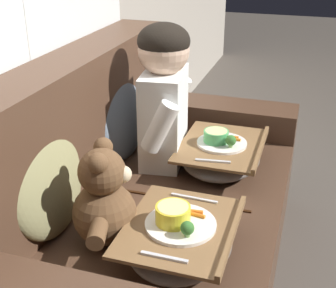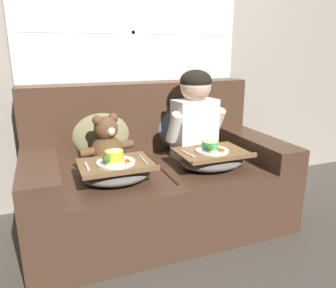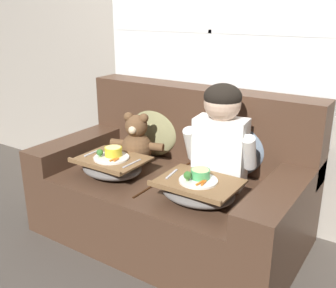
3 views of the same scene
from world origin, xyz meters
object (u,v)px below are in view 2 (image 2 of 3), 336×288
object	(u,v)px
child_figure	(195,110)
teddy_bear	(107,145)
lap_tray_teddy	(116,171)
throw_pillow_behind_teddy	(100,130)
couch	(153,175)
throw_pillow_behind_child	(183,123)
lap_tray_child	(212,159)

from	to	relation	value
child_figure	teddy_bear	distance (m)	0.67
lap_tray_teddy	throw_pillow_behind_teddy	bearing A→B (deg)	89.95
child_figure	teddy_bear	xyz separation A→B (m)	(-0.64, -0.00, -0.19)
child_figure	lap_tray_teddy	world-z (taller)	child_figure
couch	child_figure	bearing A→B (deg)	-0.13
child_figure	lap_tray_teddy	size ratio (longest dim) A/B	1.45
teddy_bear	child_figure	bearing A→B (deg)	0.33
teddy_bear	lap_tray_teddy	size ratio (longest dim) A/B	0.90
throw_pillow_behind_teddy	couch	bearing A→B (deg)	-34.26
throw_pillow_behind_child	lap_tray_child	size ratio (longest dim) A/B	1.00
teddy_bear	throw_pillow_behind_teddy	bearing A→B (deg)	90.37
throw_pillow_behind_teddy	lap_tray_teddy	world-z (taller)	throw_pillow_behind_teddy
throw_pillow_behind_teddy	lap_tray_teddy	size ratio (longest dim) A/B	1.02
throw_pillow_behind_teddy	lap_tray_child	size ratio (longest dim) A/B	0.98
couch	throw_pillow_behind_child	size ratio (longest dim) A/B	3.80
throw_pillow_behind_child	teddy_bear	world-z (taller)	throw_pillow_behind_child
throw_pillow_behind_child	child_figure	world-z (taller)	child_figure
couch	lap_tray_child	xyz separation A→B (m)	(0.32, -0.27, 0.17)
lap_tray_child	lap_tray_teddy	size ratio (longest dim) A/B	1.05
lap_tray_child	couch	bearing A→B (deg)	140.22
child_figure	lap_tray_child	distance (m)	0.39
throw_pillow_behind_teddy	child_figure	xyz separation A→B (m)	(0.65, -0.22, 0.14)
couch	teddy_bear	bearing A→B (deg)	-179.21
throw_pillow_behind_child	throw_pillow_behind_teddy	xyz separation A→B (m)	(-0.65, 0.00, 0.00)
child_figure	lap_tray_child	world-z (taller)	child_figure
throw_pillow_behind_teddy	lap_tray_teddy	distance (m)	0.51
couch	lap_tray_teddy	distance (m)	0.45
lap_tray_child	lap_tray_teddy	bearing A→B (deg)	179.98
throw_pillow_behind_teddy	teddy_bear	xyz separation A→B (m)	(0.00, -0.22, -0.05)
throw_pillow_behind_child	lap_tray_child	bearing A→B (deg)	-90.05
throw_pillow_behind_child	lap_tray_teddy	world-z (taller)	throw_pillow_behind_child
child_figure	lap_tray_teddy	bearing A→B (deg)	-157.52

